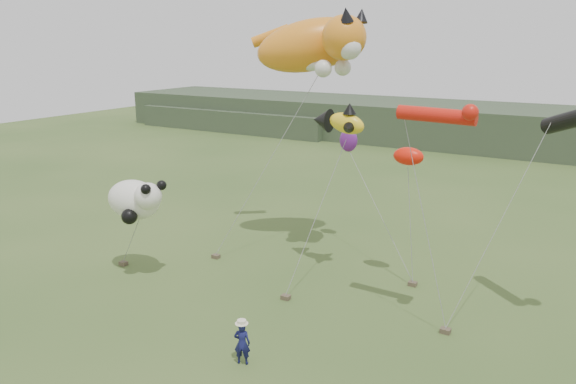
{
  "coord_description": "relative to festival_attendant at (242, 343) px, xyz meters",
  "views": [
    {
      "loc": [
        9.83,
        -14.06,
        10.31
      ],
      "look_at": [
        -0.32,
        3.0,
        4.98
      ],
      "focal_mm": 35.0,
      "sensor_mm": 36.0,
      "label": 1
    }
  ],
  "objects": [
    {
      "name": "misc_kites",
      "position": [
        0.25,
        10.53,
        4.85
      ],
      "size": [
        5.32,
        3.82,
        1.16
      ],
      "color": "red",
      "rests_on": "ground"
    },
    {
      "name": "tube_kites",
      "position": [
        7.31,
        7.35,
        7.14
      ],
      "size": [
        7.48,
        4.78,
        1.67
      ],
      "color": "black",
      "rests_on": "ground"
    },
    {
      "name": "sandbag_anchors",
      "position": [
        -1.9,
        6.03,
        -0.65
      ],
      "size": [
        15.36,
        5.09,
        0.18
      ],
      "color": "brown",
      "rests_on": "ground"
    },
    {
      "name": "headland",
      "position": [
        -3.22,
        45.36,
        1.18
      ],
      "size": [
        90.0,
        13.0,
        4.0
      ],
      "color": "#2D3D28",
      "rests_on": "ground"
    },
    {
      "name": "festival_attendant",
      "position": [
        0.0,
        0.0,
        0.0
      ],
      "size": [
        0.64,
        0.54,
        1.49
      ],
      "primitive_type": "imported",
      "rotation": [
        0.0,
        0.0,
        3.54
      ],
      "color": "#14164B",
      "rests_on": "ground"
    },
    {
      "name": "fish_kite",
      "position": [
        -0.68,
        8.23,
        6.28
      ],
      "size": [
        2.66,
        1.79,
        1.43
      ],
      "color": "yellow",
      "rests_on": "ground"
    },
    {
      "name": "ground",
      "position": [
        -0.1,
        0.67,
        -0.75
      ],
      "size": [
        120.0,
        120.0,
        0.0
      ],
      "primitive_type": "plane",
      "color": "#385123",
      "rests_on": "ground"
    },
    {
      "name": "panda_kite",
      "position": [
        -8.31,
        3.7,
        2.8
      ],
      "size": [
        3.13,
        2.02,
        1.95
      ],
      "color": "white",
      "rests_on": "ground"
    },
    {
      "name": "cat_kite",
      "position": [
        -2.88,
        10.55,
        9.45
      ],
      "size": [
        7.06,
        5.01,
        3.38
      ],
      "color": "orange",
      "rests_on": "ground"
    }
  ]
}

